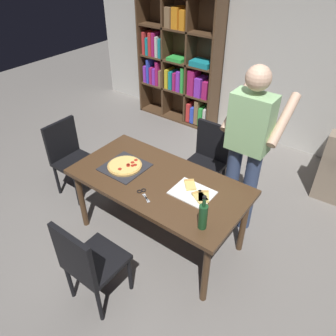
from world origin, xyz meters
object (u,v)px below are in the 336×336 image
object	(u,v)px
dining_table	(158,186)
pepperoni_pizza_on_tray	(125,166)
chair_far_side	(208,157)
kitchen_scissors	(143,193)
bookshelf	(180,64)
chair_near_camera	(87,261)
person_serving_pizza	(248,144)
chair_left_end	(70,154)
wine_bottle	(203,216)

from	to	relation	value
dining_table	pepperoni_pizza_on_tray	distance (m)	0.40
chair_far_side	kitchen_scissors	world-z (taller)	chair_far_side
kitchen_scissors	chair_far_side	bearing A→B (deg)	90.73
dining_table	bookshelf	size ratio (longest dim) A/B	0.85
chair_near_camera	person_serving_pizza	xyz separation A→B (m)	(0.53, 1.61, 0.49)
chair_left_end	dining_table	bearing A→B (deg)	0.00
pepperoni_pizza_on_tray	kitchen_scissors	size ratio (longest dim) A/B	2.04
dining_table	person_serving_pizza	size ratio (longest dim) A/B	0.95
chair_left_end	kitchen_scissors	distance (m)	1.38
bookshelf	kitchen_scissors	distance (m)	2.99
chair_far_side	pepperoni_pizza_on_tray	bearing A→B (deg)	-111.95
chair_far_side	dining_table	bearing A→B (deg)	-90.00
pepperoni_pizza_on_tray	person_serving_pizza	bearing A→B (deg)	38.56
bookshelf	wine_bottle	distance (m)	3.36
person_serving_pizza	bookshelf	bearing A→B (deg)	139.31
dining_table	pepperoni_pizza_on_tray	size ratio (longest dim) A/B	4.21
dining_table	wine_bottle	distance (m)	0.72
person_serving_pizza	kitchen_scissors	world-z (taller)	person_serving_pizza
chair_near_camera	kitchen_scissors	world-z (taller)	chair_near_camera
bookshelf	person_serving_pizza	size ratio (longest dim) A/B	1.11
chair_far_side	kitchen_scissors	distance (m)	1.17
dining_table	chair_near_camera	bearing A→B (deg)	-90.00
chair_near_camera	pepperoni_pizza_on_tray	bearing A→B (deg)	113.70
chair_far_side	pepperoni_pizza_on_tray	size ratio (longest dim) A/B	2.27
chair_near_camera	bookshelf	distance (m)	3.61
dining_table	chair_left_end	bearing A→B (deg)	180.00
bookshelf	pepperoni_pizza_on_tray	size ratio (longest dim) A/B	4.93
chair_left_end	person_serving_pizza	world-z (taller)	person_serving_pizza
wine_bottle	chair_near_camera	bearing A→B (deg)	-134.54
chair_left_end	bookshelf	size ratio (longest dim) A/B	0.46
dining_table	chair_far_side	size ratio (longest dim) A/B	1.85
dining_table	chair_near_camera	xyz separation A→B (m)	(-0.00, -0.91, -0.16)
chair_near_camera	chair_left_end	size ratio (longest dim) A/B	1.00
chair_near_camera	person_serving_pizza	distance (m)	1.76
chair_near_camera	chair_left_end	distance (m)	1.60
chair_left_end	person_serving_pizza	bearing A→B (deg)	20.50
chair_near_camera	pepperoni_pizza_on_tray	distance (m)	0.99
chair_far_side	pepperoni_pizza_on_tray	distance (m)	1.06
chair_far_side	kitchen_scissors	size ratio (longest dim) A/B	4.63
dining_table	chair_near_camera	distance (m)	0.93
pepperoni_pizza_on_tray	bookshelf	bearing A→B (deg)	113.34
person_serving_pizza	kitchen_scissors	distance (m)	1.09
wine_bottle	bookshelf	bearing A→B (deg)	128.02
chair_far_side	chair_left_end	size ratio (longest dim) A/B	1.00
chair_near_camera	chair_left_end	bearing A→B (deg)	145.31
chair_near_camera	kitchen_scissors	size ratio (longest dim) A/B	4.63
chair_near_camera	chair_far_side	distance (m)	1.83
kitchen_scissors	person_serving_pizza	bearing A→B (deg)	60.72
chair_left_end	wine_bottle	size ratio (longest dim) A/B	2.85
person_serving_pizza	kitchen_scissors	xyz separation A→B (m)	(-0.52, -0.93, -0.24)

